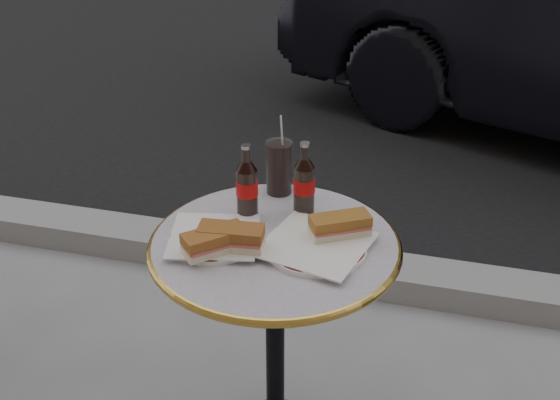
% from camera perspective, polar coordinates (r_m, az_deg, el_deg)
% --- Properties ---
extents(asphalt_road, '(40.00, 8.00, 0.00)m').
position_cam_1_polar(asphalt_road, '(6.62, 11.55, 13.95)').
color(asphalt_road, black).
rests_on(asphalt_road, ground).
extents(curb, '(40.00, 0.20, 0.12)m').
position_cam_1_polar(curb, '(2.83, 4.50, -5.63)').
color(curb, gray).
rests_on(curb, ground).
extents(bistro_table, '(0.62, 0.62, 0.73)m').
position_cam_1_polar(bistro_table, '(1.94, -0.39, -12.55)').
color(bistro_table, '#BAB2C4').
rests_on(bistro_table, ground).
extents(plate_left, '(0.23, 0.23, 0.01)m').
position_cam_1_polar(plate_left, '(1.72, -5.38, -3.16)').
color(plate_left, white).
rests_on(plate_left, bistro_table).
extents(plate_right, '(0.32, 0.32, 0.01)m').
position_cam_1_polar(plate_right, '(1.68, 2.92, -3.85)').
color(plate_right, white).
rests_on(plate_right, bistro_table).
extents(sandwich_left_a, '(0.16, 0.15, 0.05)m').
position_cam_1_polar(sandwich_left_a, '(1.65, -5.33, -3.45)').
color(sandwich_left_a, brown).
rests_on(sandwich_left_a, plate_left).
extents(sandwich_left_b, '(0.16, 0.09, 0.05)m').
position_cam_1_polar(sandwich_left_b, '(1.66, -4.00, -3.12)').
color(sandwich_left_b, brown).
rests_on(sandwich_left_b, plate_left).
extents(sandwich_right, '(0.16, 0.13, 0.05)m').
position_cam_1_polar(sandwich_right, '(1.71, 4.90, -2.15)').
color(sandwich_right, '#955D25').
rests_on(sandwich_right, plate_right).
extents(cola_bottle_left, '(0.07, 0.07, 0.20)m').
position_cam_1_polar(cola_bottle_left, '(1.77, -2.71, 1.50)').
color(cola_bottle_left, black).
rests_on(cola_bottle_left, bistro_table).
extents(cola_bottle_right, '(0.07, 0.07, 0.20)m').
position_cam_1_polar(cola_bottle_right, '(1.78, 1.99, 1.72)').
color(cola_bottle_right, black).
rests_on(cola_bottle_right, bistro_table).
extents(cola_glass, '(0.08, 0.08, 0.15)m').
position_cam_1_polar(cola_glass, '(1.90, -0.07, 2.67)').
color(cola_glass, black).
rests_on(cola_glass, bistro_table).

